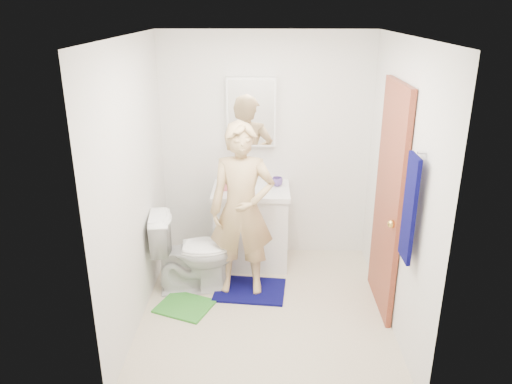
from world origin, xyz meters
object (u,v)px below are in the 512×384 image
at_px(vanity_cabinet, 251,228).
at_px(toilet, 193,252).
at_px(towel, 410,209).
at_px(soap_dispenser, 223,180).
at_px(toothbrush_cup, 277,182).
at_px(medicine_cabinet, 251,112).
at_px(man, 242,210).

relative_size(vanity_cabinet, toilet, 1.00).
relative_size(vanity_cabinet, towel, 1.00).
height_order(vanity_cabinet, soap_dispenser, soap_dispenser).
bearing_deg(toothbrush_cup, medicine_cabinet, 153.01).
height_order(toothbrush_cup, man, man).
distance_m(vanity_cabinet, man, 0.73).
xyz_separation_m(medicine_cabinet, towel, (1.18, -1.71, -0.35)).
bearing_deg(man, medicine_cabinet, 86.28).
height_order(towel, toilet, towel).
distance_m(towel, man, 1.60).
bearing_deg(medicine_cabinet, vanity_cabinet, -90.00).
bearing_deg(towel, medicine_cabinet, 124.61).
xyz_separation_m(vanity_cabinet, man, (-0.07, -0.57, 0.45)).
bearing_deg(soap_dispenser, man, -68.01).
distance_m(medicine_cabinet, toilet, 1.52).
relative_size(toilet, man, 0.48).
relative_size(towel, man, 0.49).
height_order(medicine_cabinet, man, medicine_cabinet).
height_order(soap_dispenser, man, man).
distance_m(vanity_cabinet, soap_dispenser, 0.62).
relative_size(towel, soap_dispenser, 3.92).
relative_size(vanity_cabinet, man, 0.49).
bearing_deg(medicine_cabinet, toothbrush_cup, -26.99).
bearing_deg(man, towel, -35.13).
height_order(medicine_cabinet, toilet, medicine_cabinet).
xyz_separation_m(soap_dispenser, man, (0.21, -0.53, -0.11)).
relative_size(towel, toothbrush_cup, 7.04).
bearing_deg(medicine_cabinet, man, -94.80).
height_order(soap_dispenser, toothbrush_cup, soap_dispenser).
relative_size(medicine_cabinet, soap_dispenser, 3.43).
relative_size(vanity_cabinet, medicine_cabinet, 1.14).
relative_size(vanity_cabinet, toothbrush_cup, 7.04).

